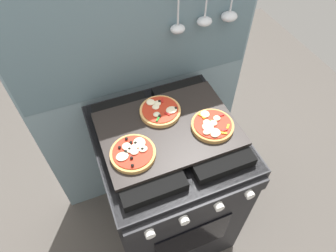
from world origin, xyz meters
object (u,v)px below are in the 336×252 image
at_px(pizza_left, 133,153).
at_px(pizza_right, 212,125).
at_px(stove, 168,185).
at_px(pizza_center, 160,111).
at_px(baking_tray, 168,129).

distance_m(pizza_left, pizza_right, 0.33).
height_order(stove, pizza_left, pizza_left).
xyz_separation_m(pizza_left, pizza_right, (0.33, 0.01, -0.00)).
relative_size(pizza_left, pizza_center, 1.00).
relative_size(stove, pizza_left, 5.31).
height_order(pizza_right, pizza_center, pizza_center).
bearing_deg(stove, baking_tray, 90.00).
height_order(baking_tray, pizza_right, pizza_right).
xyz_separation_m(baking_tray, pizza_right, (0.16, -0.06, 0.02)).
bearing_deg(pizza_left, pizza_right, 1.37).
distance_m(stove, baking_tray, 0.46).
height_order(baking_tray, pizza_center, pizza_center).
xyz_separation_m(pizza_left, pizza_center, (0.17, 0.16, -0.00)).
xyz_separation_m(stove, pizza_left, (-0.17, -0.07, 0.48)).
bearing_deg(pizza_right, stove, 158.96).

